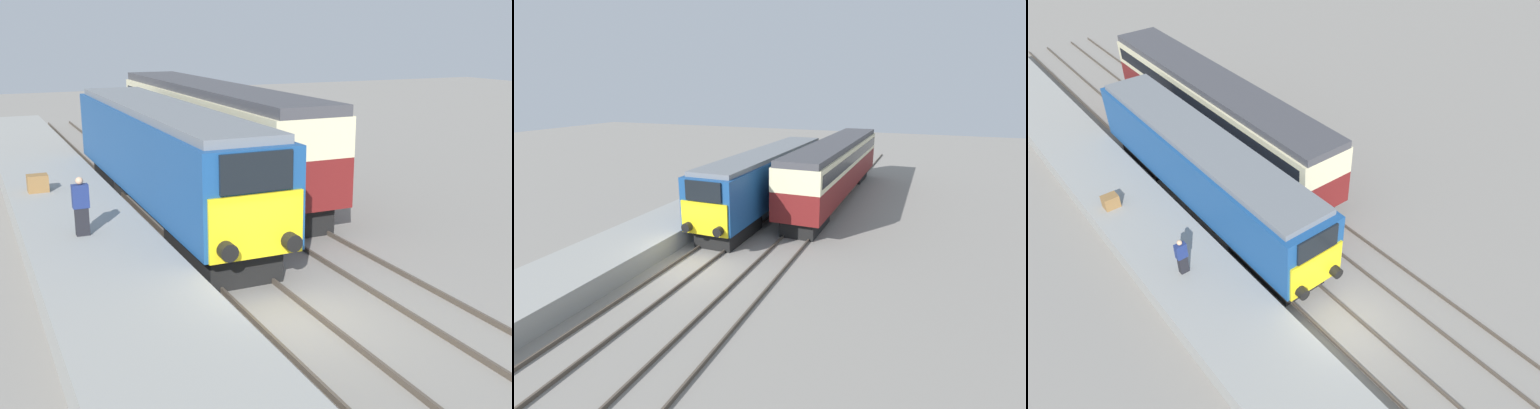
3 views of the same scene
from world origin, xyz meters
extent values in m
plane|color=gray|center=(0.00, 0.00, 0.00)|extent=(120.00, 120.00, 0.00)
cube|color=gray|center=(-3.30, 8.00, 0.46)|extent=(3.50, 50.00, 0.91)
cube|color=#4C4238|center=(-0.72, 5.00, 0.07)|extent=(0.07, 60.00, 0.14)
cube|color=#4C4238|center=(0.72, 5.00, 0.07)|extent=(0.07, 60.00, 0.14)
cube|color=#4C4238|center=(2.68, 5.00, 0.07)|extent=(0.07, 60.00, 0.14)
cube|color=#4C4238|center=(4.12, 5.00, 0.07)|extent=(0.07, 60.00, 0.14)
cube|color=black|center=(0.00, 3.97, 0.50)|extent=(2.03, 4.00, 1.00)
cube|color=black|center=(0.00, 14.75, 0.50)|extent=(2.03, 4.00, 1.00)
cube|color=navy|center=(0.00, 9.36, 2.34)|extent=(2.70, 15.78, 2.67)
cube|color=yellow|center=(0.00, 1.43, 1.80)|extent=(2.48, 0.10, 1.60)
cube|color=black|center=(0.00, 1.43, 3.14)|extent=(1.89, 0.10, 0.96)
cube|color=slate|center=(0.00, 9.36, 3.79)|extent=(2.38, 15.15, 0.24)
cylinder|color=black|center=(-0.85, 1.22, 1.35)|extent=(0.44, 0.35, 0.44)
cylinder|color=black|center=(0.85, 1.22, 1.35)|extent=(0.44, 0.35, 0.44)
cube|color=black|center=(3.40, 6.70, 0.47)|extent=(1.89, 3.60, 0.95)
cube|color=black|center=(3.40, 20.48, 0.47)|extent=(1.89, 3.60, 0.95)
cube|color=maroon|center=(3.40, 13.59, 1.76)|extent=(2.70, 18.18, 1.62)
cube|color=beige|center=(3.40, 13.59, 3.21)|extent=(2.71, 18.18, 1.27)
cube|color=black|center=(3.40, 13.59, 3.21)|extent=(2.75, 17.45, 0.70)
cube|color=#424247|center=(3.40, 13.59, 4.02)|extent=(2.48, 18.18, 0.36)
cube|color=black|center=(-3.50, 5.30, 1.30)|extent=(0.36, 0.24, 0.78)
cube|color=navy|center=(-3.50, 5.30, 2.02)|extent=(0.44, 0.26, 0.65)
sphere|color=tan|center=(-3.50, 5.30, 2.45)|extent=(0.21, 0.21, 0.21)
cube|color=olive|center=(-4.03, 10.99, 1.21)|extent=(0.70, 0.56, 0.60)
camera|label=1|loc=(-6.18, -12.01, 6.36)|focal=45.00mm
camera|label=2|loc=(9.62, -13.92, 7.76)|focal=28.00mm
camera|label=3|loc=(-9.07, -7.95, 15.25)|focal=35.00mm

